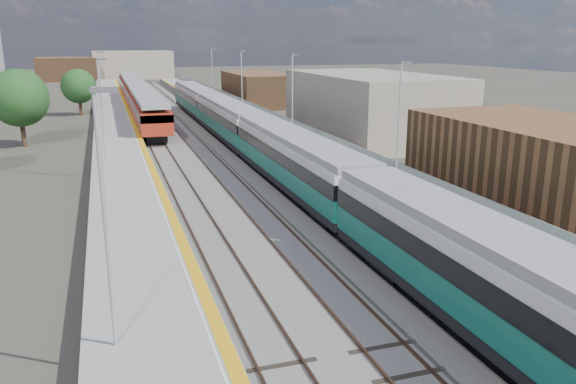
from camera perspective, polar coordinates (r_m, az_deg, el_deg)
ground at (r=59.24m, az=-8.14°, el=5.60°), size 320.00×320.00×0.00m
ballast_bed at (r=61.34m, az=-10.64°, el=5.85°), size 10.50×155.00×0.06m
tracks at (r=63.05m, az=-10.31°, el=6.18°), size 8.96×160.00×0.17m
platform_right at (r=62.65m, az=-3.78°, el=6.73°), size 4.70×155.00×8.52m
platform_left at (r=60.78m, az=-17.05°, el=5.82°), size 4.30×155.00×8.52m
buildings at (r=146.42m, az=-21.95°, el=14.50°), size 72.00×185.50×40.00m
green_train at (r=45.71m, az=-3.29°, el=5.82°), size 2.94×81.79×3.24m
red_train at (r=83.50m, az=-15.11°, el=9.54°), size 3.03×61.45×3.83m
tree_b at (r=57.96m, az=-25.67°, el=8.61°), size 5.33×5.33×7.22m
tree_c at (r=80.19m, az=-20.51°, el=10.03°), size 4.49×4.49×6.08m
tree_d at (r=77.75m, az=7.92°, el=10.80°), size 4.65×4.65×6.31m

